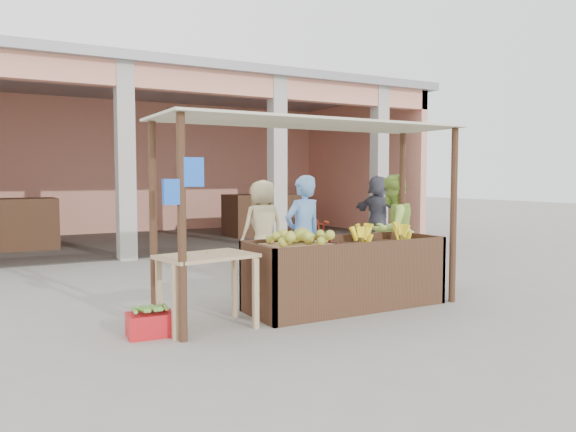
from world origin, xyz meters
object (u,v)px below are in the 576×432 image
fruit_stall (345,277)px  red_crate (150,324)px  vendor_blue (303,231)px  motorcycle (294,248)px  side_table (207,267)px  vendor_green (392,228)px

fruit_stall → red_crate: bearing=-178.1°
fruit_stall → vendor_blue: 1.09m
fruit_stall → motorcycle: motorcycle is taller
red_crate → motorcycle: 3.88m
fruit_stall → vendor_blue: vendor_blue is taller
side_table → motorcycle: (2.44, 2.30, -0.19)m
side_table → vendor_blue: size_ratio=0.62×
vendor_green → fruit_stall: bearing=15.2°
fruit_stall → motorcycle: bearing=77.5°
side_table → vendor_green: size_ratio=0.62×
side_table → vendor_green: (3.36, 0.86, 0.22)m
red_crate → vendor_blue: (2.52, 1.05, 0.79)m
red_crate → vendor_green: vendor_green is taller
fruit_stall → red_crate: size_ratio=5.41×
fruit_stall → vendor_blue: bearing=94.4°
vendor_blue → side_table: bearing=19.5°
red_crate → vendor_blue: size_ratio=0.26×
vendor_green → motorcycle: (-0.93, 1.44, -0.41)m
side_table → vendor_green: 3.48m
motorcycle → vendor_green: bearing=-137.6°
vendor_green → motorcycle: 1.76m
fruit_stall → red_crate: 2.61m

